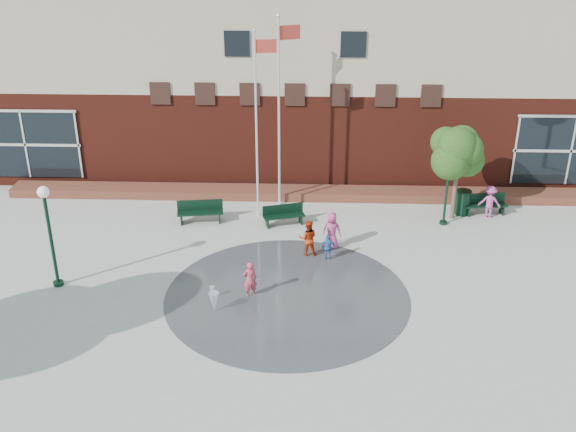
{
  "coord_description": "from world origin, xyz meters",
  "views": [
    {
      "loc": [
        0.74,
        -16.78,
        12.3
      ],
      "look_at": [
        0.0,
        4.0,
        2.6
      ],
      "focal_mm": 42.0,
      "sensor_mm": 36.0,
      "label": 1
    }
  ],
  "objects_px": {
    "flagpole_left": "(257,117)",
    "bench_left": "(200,216)",
    "child_splash": "(250,279)",
    "flagpole_right": "(280,104)",
    "trash_can": "(463,202)"
  },
  "relations": [
    {
      "from": "flagpole_left",
      "to": "bench_left",
      "type": "xyz_separation_m",
      "value": [
        -2.42,
        -0.82,
        -4.1
      ]
    },
    {
      "from": "flagpole_left",
      "to": "child_splash",
      "type": "xyz_separation_m",
      "value": [
        0.19,
        -6.58,
        -3.75
      ]
    },
    {
      "from": "flagpole_right",
      "to": "trash_can",
      "type": "bearing_deg",
      "value": -29.08
    },
    {
      "from": "flagpole_left",
      "to": "trash_can",
      "type": "xyz_separation_m",
      "value": [
        8.78,
        0.44,
        -3.85
      ]
    },
    {
      "from": "flagpole_left",
      "to": "bench_left",
      "type": "distance_m",
      "value": 4.83
    },
    {
      "from": "bench_left",
      "to": "trash_can",
      "type": "bearing_deg",
      "value": -1.71
    },
    {
      "from": "child_splash",
      "to": "bench_left",
      "type": "bearing_deg",
      "value": -86.78
    },
    {
      "from": "child_splash",
      "to": "trash_can",
      "type": "bearing_deg",
      "value": -161.82
    },
    {
      "from": "bench_left",
      "to": "trash_can",
      "type": "xyz_separation_m",
      "value": [
        11.2,
        1.26,
        0.25
      ]
    },
    {
      "from": "flagpole_right",
      "to": "bench_left",
      "type": "relative_size",
      "value": 4.21
    },
    {
      "from": "flagpole_right",
      "to": "bench_left",
      "type": "xyz_separation_m",
      "value": [
        -3.29,
        -2.02,
        -4.33
      ]
    },
    {
      "from": "flagpole_right",
      "to": "child_splash",
      "type": "xyz_separation_m",
      "value": [
        -0.68,
        -7.79,
        -3.98
      ]
    },
    {
      "from": "flagpole_right",
      "to": "bench_left",
      "type": "height_order",
      "value": "flagpole_right"
    },
    {
      "from": "trash_can",
      "to": "child_splash",
      "type": "xyz_separation_m",
      "value": [
        -8.59,
        -7.03,
        0.1
      ]
    },
    {
      "from": "flagpole_right",
      "to": "child_splash",
      "type": "bearing_deg",
      "value": -118.61
    }
  ]
}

